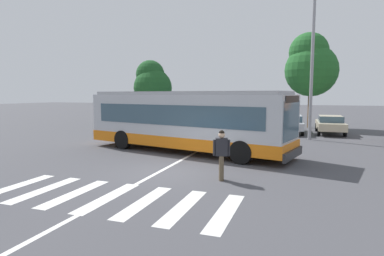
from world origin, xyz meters
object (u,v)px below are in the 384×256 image
object	(u,v)px
parked_car_champagne	(330,124)
parked_car_black	(257,121)
parked_car_blue	(189,120)
parked_car_silver	(290,123)
pedestrian_crossing_street	(222,152)
parked_car_white	(163,119)
background_tree_left	(152,84)
city_transit_bus	(185,121)
parked_car_charcoal	(222,121)
background_tree_right	(311,65)
twin_arm_street_lamp	(313,44)

from	to	relation	value
parked_car_champagne	parked_car_black	bearing A→B (deg)	179.18
parked_car_blue	parked_car_silver	xyz separation A→B (m)	(8.19, -0.35, 0.00)
pedestrian_crossing_street	parked_car_blue	size ratio (longest dim) A/B	0.38
parked_car_white	parked_car_champagne	world-z (taller)	same
parked_car_white	parked_car_silver	distance (m)	10.68
parked_car_champagne	background_tree_left	xyz separation A→B (m)	(-15.74, 2.49, 3.12)
parked_car_white	parked_car_champagne	xyz separation A→B (m)	(13.46, 0.01, 0.00)
pedestrian_crossing_street	parked_car_white	distance (m)	17.57
parked_car_white	parked_car_champagne	bearing A→B (deg)	0.06
parked_car_silver	city_transit_bus	bearing A→B (deg)	-115.61
parked_car_champagne	background_tree_left	bearing A→B (deg)	171.01
parked_car_blue	parked_car_silver	distance (m)	8.19
city_transit_bus	parked_car_black	size ratio (longest dim) A/B	2.45
parked_car_champagne	parked_car_charcoal	bearing A→B (deg)	-176.21
parked_car_silver	background_tree_right	xyz separation A→B (m)	(1.32, 4.56, 4.63)
parked_car_black	parked_car_silver	world-z (taller)	same
pedestrian_crossing_street	parked_car_charcoal	distance (m)	15.00
parked_car_black	parked_car_champagne	world-z (taller)	same
parked_car_white	background_tree_left	bearing A→B (deg)	132.39
pedestrian_crossing_street	parked_car_blue	xyz separation A→B (m)	(-6.55, 14.94, -0.20)
twin_arm_street_lamp	background_tree_right	xyz separation A→B (m)	(0.00, 7.71, -0.63)
parked_car_white	background_tree_right	bearing A→B (deg)	18.77
parked_car_charcoal	parked_car_black	xyz separation A→B (m)	(2.72, 0.61, 0.00)
parked_car_white	parked_car_champagne	size ratio (longest dim) A/B	1.00
parked_car_white	parked_car_silver	world-z (taller)	same
parked_car_blue	parked_car_silver	size ratio (longest dim) A/B	0.99
parked_car_blue	parked_car_white	bearing A→B (deg)	177.03
parked_car_charcoal	background_tree_right	size ratio (longest dim) A/B	0.56
parked_car_blue	twin_arm_street_lamp	distance (m)	11.41
parked_car_blue	background_tree_right	world-z (taller)	background_tree_right
parked_car_charcoal	parked_car_silver	world-z (taller)	same
background_tree_left	background_tree_right	xyz separation A→B (m)	(14.28, 1.57, 1.50)
parked_car_black	parked_car_champagne	distance (m)	5.36
parked_car_charcoal	background_tree_right	distance (m)	9.29
parked_car_black	parked_car_champagne	xyz separation A→B (m)	(5.36, -0.08, 0.00)
parked_car_champagne	background_tree_right	distance (m)	6.33
twin_arm_street_lamp	background_tree_left	xyz separation A→B (m)	(-14.27, 6.14, -2.14)
parked_car_silver	background_tree_right	distance (m)	6.63
parked_car_champagne	parked_car_white	bearing A→B (deg)	-179.94
twin_arm_street_lamp	background_tree_left	bearing A→B (deg)	156.74
twin_arm_street_lamp	parked_car_silver	bearing A→B (deg)	112.69
parked_car_blue	parked_car_charcoal	bearing A→B (deg)	-7.75
parked_car_white	parked_car_charcoal	distance (m)	5.40
parked_car_blue	parked_car_charcoal	distance (m)	2.92
city_transit_bus	background_tree_left	distance (m)	15.43
pedestrian_crossing_street	parked_car_silver	xyz separation A→B (m)	(1.63, 14.59, -0.20)
city_transit_bus	parked_car_silver	xyz separation A→B (m)	(4.73, 9.86, -0.82)
pedestrian_crossing_street	parked_car_charcoal	xyz separation A→B (m)	(-3.66, 14.55, -0.20)
city_transit_bus	parked_car_black	xyz separation A→B (m)	(2.15, 10.44, -0.82)
parked_car_silver	parked_car_champagne	distance (m)	2.83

